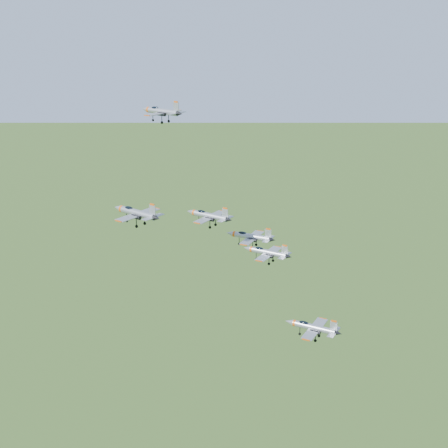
% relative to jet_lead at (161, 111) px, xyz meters
% --- Properties ---
extents(jet_lead, '(12.50, 10.65, 3.41)m').
position_rel_jet_lead_xyz_m(jet_lead, '(0.00, 0.00, 0.00)').
color(jet_lead, '#9599A0').
extents(jet_left_high, '(11.92, 10.06, 3.21)m').
position_rel_jet_lead_xyz_m(jet_left_high, '(16.12, -11.15, -20.14)').
color(jet_left_high, '#9599A0').
extents(jet_right_high, '(11.70, 9.97, 3.19)m').
position_rel_jet_lead_xyz_m(jet_right_high, '(10.39, -32.92, -13.58)').
color(jet_right_high, '#9599A0').
extents(jet_left_low, '(11.91, 9.85, 3.18)m').
position_rel_jet_lead_xyz_m(jet_left_low, '(24.07, -6.25, -25.63)').
color(jet_left_low, '#9599A0').
extents(jet_right_low, '(10.80, 9.04, 2.89)m').
position_rel_jet_lead_xyz_m(jet_right_low, '(31.49, -17.92, -24.10)').
color(jet_right_low, '#9599A0').
extents(jet_trail, '(12.40, 10.33, 3.31)m').
position_rel_jet_lead_xyz_m(jet_trail, '(41.31, -16.68, -39.82)').
color(jet_trail, '#9599A0').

